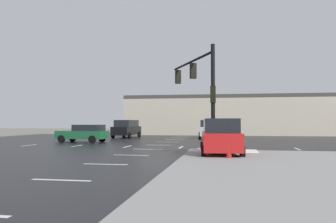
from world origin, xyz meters
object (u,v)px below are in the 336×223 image
at_px(traffic_signal_mast, 200,83).
at_px(suv_black, 127,128).
at_px(suv_red, 220,136).
at_px(sedan_green, 84,133).
at_px(suv_silver, 209,129).
at_px(fire_hydrant, 229,149).

relative_size(traffic_signal_mast, suv_black, 1.20).
bearing_deg(suv_red, sedan_green, 47.30).
distance_m(suv_silver, sedan_green, 13.90).
distance_m(sedan_green, suv_red, 15.55).
height_order(traffic_signal_mast, fire_hydrant, traffic_signal_mast).
xyz_separation_m(fire_hydrant, suv_black, (-11.43, 20.76, 0.55)).
relative_size(suv_silver, suv_red, 1.00).
bearing_deg(suv_silver, suv_black, 85.26).
distance_m(suv_silver, suv_red, 18.47).
bearing_deg(suv_black, suv_red, -145.04).
bearing_deg(fire_hydrant, suv_black, 118.84).
relative_size(suv_silver, suv_black, 1.00).
xyz_separation_m(suv_silver, suv_red, (1.56, -18.40, 0.00)).
xyz_separation_m(traffic_signal_mast, suv_red, (1.21, -0.85, -3.06)).
relative_size(fire_hydrant, suv_silver, 0.16).
bearing_deg(fire_hydrant, traffic_signal_mast, 117.83).
distance_m(suv_silver, suv_black, 9.44).
bearing_deg(traffic_signal_mast, fire_hydrant, -178.99).
bearing_deg(fire_hydrant, suv_silver, 95.50).
bearing_deg(fire_hydrant, suv_red, 100.81).
distance_m(traffic_signal_mast, suv_silver, 17.82).
bearing_deg(sedan_green, suv_silver, -133.77).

